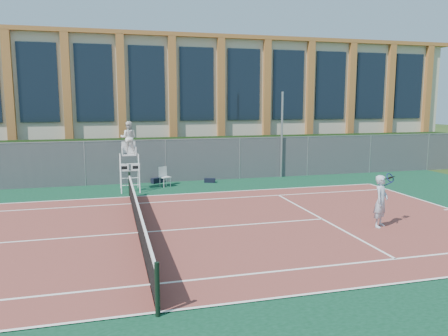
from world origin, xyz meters
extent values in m
plane|color=#233814|center=(0.00, 0.00, 0.00)|extent=(120.00, 120.00, 0.00)
cube|color=#0B331C|center=(0.00, 1.00, 0.01)|extent=(36.00, 20.00, 0.01)
cube|color=brown|center=(0.00, 0.00, 0.02)|extent=(23.77, 10.97, 0.02)
cylinder|color=black|center=(0.00, -5.60, 0.55)|extent=(0.10, 0.10, 1.10)
cylinder|color=black|center=(0.00, 5.60, 0.55)|extent=(0.10, 0.10, 1.10)
cube|color=black|center=(0.00, 0.00, 0.46)|extent=(0.03, 11.00, 0.86)
cube|color=white|center=(0.00, 0.00, 0.92)|extent=(0.06, 11.20, 0.07)
cube|color=black|center=(0.00, 10.00, 1.10)|extent=(40.00, 1.40, 2.20)
cube|color=beige|center=(0.00, 18.00, 4.00)|extent=(44.00, 10.00, 8.00)
cube|color=#9E622E|center=(0.00, 18.00, 8.10)|extent=(45.00, 10.60, 0.25)
cylinder|color=#9EA0A5|center=(8.37, 8.70, 2.35)|extent=(0.12, 0.12, 4.69)
cylinder|color=white|center=(-0.33, 6.54, 0.86)|extent=(0.05, 0.49, 1.79)
cylinder|color=white|center=(0.49, 6.54, 0.86)|extent=(0.05, 0.49, 1.79)
cylinder|color=white|center=(-0.33, 7.46, 0.86)|extent=(0.05, 0.49, 1.79)
cylinder|color=white|center=(0.49, 7.46, 0.86)|extent=(0.05, 0.49, 1.79)
cube|color=white|center=(0.08, 7.00, 1.71)|extent=(0.64, 0.55, 0.06)
cube|color=white|center=(0.08, 7.26, 2.03)|extent=(0.64, 0.05, 0.55)
cube|color=white|center=(-0.18, 6.63, 1.16)|extent=(0.40, 0.03, 0.31)
cube|color=white|center=(0.34, 6.63, 1.16)|extent=(0.40, 0.03, 0.31)
imported|color=white|center=(0.08, 7.05, 2.49)|extent=(0.81, 0.68, 1.51)
cube|color=silver|center=(1.79, 7.51, 0.48)|extent=(0.60, 0.60, 0.04)
cube|color=silver|center=(1.70, 7.70, 0.74)|extent=(0.43, 0.23, 0.48)
cylinder|color=silver|center=(1.70, 7.27, 0.24)|extent=(0.03, 0.03, 0.45)
cylinder|color=silver|center=(2.03, 7.42, 0.24)|extent=(0.03, 0.03, 0.45)
cylinder|color=silver|center=(1.54, 7.60, 0.24)|extent=(0.03, 0.03, 0.45)
cylinder|color=silver|center=(1.88, 7.76, 0.24)|extent=(0.03, 0.03, 0.45)
cube|color=black|center=(1.51, 8.60, 0.15)|extent=(0.68, 0.55, 0.27)
cube|color=black|center=(4.16, 8.04, 0.12)|extent=(0.60, 0.42, 0.22)
imported|color=#AAB9CC|center=(7.79, -1.37, 0.90)|extent=(0.75, 0.71, 1.73)
torus|color=#141B4D|center=(8.25, -1.14, 1.62)|extent=(0.38, 0.30, 0.30)
sphere|color=#CCE533|center=(8.35, -0.96, 1.57)|extent=(0.07, 0.07, 0.07)
camera|label=1|loc=(-0.78, -13.61, 4.12)|focal=35.00mm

